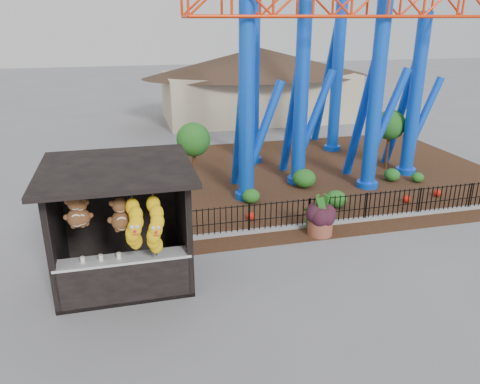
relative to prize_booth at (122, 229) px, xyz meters
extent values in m
plane|color=slate|center=(3.00, -0.91, -1.53)|extent=(120.00, 120.00, 0.00)
cube|color=#331E11|center=(7.00, 7.09, -1.52)|extent=(18.00, 12.00, 0.02)
cube|color=gray|center=(7.00, 2.09, -1.47)|extent=(18.00, 0.18, 0.12)
cube|color=black|center=(0.00, 0.29, -1.48)|extent=(3.20, 2.60, 0.10)
cube|color=black|center=(0.00, 1.53, -0.03)|extent=(3.20, 0.12, 3.00)
cube|color=black|center=(-1.54, 0.29, -0.03)|extent=(0.12, 2.60, 3.00)
cube|color=black|center=(1.54, 0.29, -0.03)|extent=(0.12, 2.60, 3.00)
cube|color=black|center=(0.00, 0.04, 1.53)|extent=(3.50, 3.40, 0.12)
cube|color=black|center=(-1.53, -0.94, -0.03)|extent=(0.14, 0.14, 3.00)
cube|color=black|center=(1.53, -0.94, -0.03)|extent=(0.14, 0.14, 3.00)
cube|color=black|center=(0.00, -0.76, -0.98)|extent=(3.00, 0.50, 1.10)
cube|color=silver|center=(0.00, -0.76, -0.41)|extent=(3.10, 0.55, 0.06)
cylinder|color=black|center=(0.00, -1.16, 1.32)|extent=(2.90, 0.04, 0.04)
cylinder|color=blue|center=(4.50, 5.09, 1.97)|extent=(0.56, 0.56, 7.00)
cylinder|color=blue|center=(4.50, 5.09, -1.41)|extent=(0.84, 0.84, 0.24)
cylinder|color=blue|center=(7.00, 6.29, 2.12)|extent=(0.56, 0.56, 7.30)
cylinder|color=blue|center=(7.00, 6.29, -1.41)|extent=(0.84, 0.84, 0.24)
cylinder|color=blue|center=(9.50, 5.09, 2.22)|extent=(0.56, 0.56, 7.50)
cylinder|color=blue|center=(9.50, 5.09, -1.41)|extent=(0.84, 0.84, 0.24)
cylinder|color=blue|center=(12.00, 6.29, 1.77)|extent=(0.56, 0.56, 6.60)
cylinder|color=blue|center=(12.00, 6.29, -1.41)|extent=(0.84, 0.84, 0.24)
cylinder|color=blue|center=(6.00, 9.59, 3.22)|extent=(0.56, 0.56, 9.50)
cylinder|color=blue|center=(6.00, 9.59, -1.41)|extent=(0.84, 0.84, 0.24)
cylinder|color=blue|center=(10.50, 10.59, 3.72)|extent=(0.56, 0.56, 10.50)
cylinder|color=blue|center=(10.50, 10.59, -1.41)|extent=(0.84, 0.84, 0.24)
cylinder|color=blue|center=(4.50, 5.99, 1.10)|extent=(0.36, 2.21, 5.85)
cylinder|color=blue|center=(5.20, 5.39, 0.92)|extent=(1.62, 0.32, 3.73)
cylinder|color=blue|center=(7.00, 7.19, 1.21)|extent=(0.36, 2.29, 6.10)
cylinder|color=blue|center=(7.70, 6.59, 1.03)|extent=(1.67, 0.32, 3.88)
cylinder|color=blue|center=(9.50, 5.99, 1.29)|extent=(0.36, 2.34, 6.26)
cylinder|color=blue|center=(10.20, 5.39, 1.10)|extent=(1.71, 0.32, 3.99)
cylinder|color=blue|center=(12.00, 7.19, 0.95)|extent=(0.36, 2.10, 5.53)
cylinder|color=blue|center=(12.70, 6.59, 0.78)|extent=(1.54, 0.32, 3.52)
cylinder|color=brown|center=(5.92, 1.49, -1.24)|extent=(0.82, 0.82, 0.58)
ellipsoid|color=black|center=(5.92, 1.49, -0.63)|extent=(0.70, 0.70, 0.64)
imported|color=#295D1B|center=(5.88, 1.79, -1.03)|extent=(1.02, 0.92, 1.00)
ellipsoid|color=#205B1A|center=(4.54, 4.57, -1.25)|extent=(0.65, 0.65, 0.52)
ellipsoid|color=#205B1A|center=(7.36, 3.43, -1.21)|extent=(0.76, 0.76, 0.61)
ellipsoid|color=#205B1A|center=(10.84, 5.49, -1.25)|extent=(0.65, 0.65, 0.52)
ellipsoid|color=#205B1A|center=(7.03, 5.66, -1.14)|extent=(0.92, 0.92, 0.74)
ellipsoid|color=#205B1A|center=(11.78, 5.10, -1.31)|extent=(0.51, 0.51, 0.41)
sphere|color=red|center=(4.12, 3.05, -1.37)|extent=(0.28, 0.28, 0.28)
sphere|color=red|center=(6.96, 3.59, -1.37)|extent=(0.28, 0.28, 0.28)
sphere|color=red|center=(10.05, 3.18, -1.37)|extent=(0.28, 0.28, 0.28)
sphere|color=red|center=(11.53, 3.46, -1.37)|extent=(0.28, 0.28, 0.28)
cube|color=#BFAD8C|center=(9.00, 19.09, -0.03)|extent=(12.00, 6.00, 3.00)
cone|color=#332319|center=(9.00, 19.09, 2.37)|extent=(15.00, 15.00, 1.80)
camera|label=1|loc=(0.27, -10.73, 4.83)|focal=35.00mm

